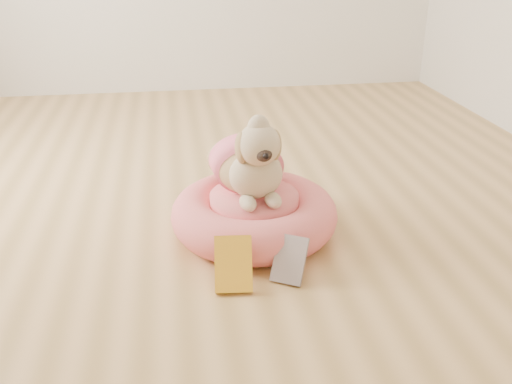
{
  "coord_description": "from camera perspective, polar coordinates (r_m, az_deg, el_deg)",
  "views": [
    {
      "loc": [
        -0.15,
        -2.39,
        1.17
      ],
      "look_at": [
        0.17,
        -0.31,
        0.21
      ],
      "focal_mm": 40.0,
      "sensor_mm": 36.0,
      "label": 1
    }
  ],
  "objects": [
    {
      "name": "book_yellow",
      "position": [
        2.05,
        -2.28,
        -7.21
      ],
      "size": [
        0.15,
        0.15,
        0.18
      ],
      "primitive_type": "cube",
      "rotation": [
        -0.61,
        0.0,
        -0.1
      ],
      "color": "#F3F419",
      "rests_on": "floor"
    },
    {
      "name": "dog",
      "position": [
        2.33,
        -0.69,
        4.37
      ],
      "size": [
        0.41,
        0.55,
        0.38
      ],
      "primitive_type": null,
      "rotation": [
        0.0,
        0.0,
        0.12
      ],
      "color": "brown",
      "rests_on": "pet_bed"
    },
    {
      "name": "floor",
      "position": [
        2.66,
        -4.64,
        -1.69
      ],
      "size": [
        4.5,
        4.5,
        0.0
      ],
      "primitive_type": "plane",
      "color": "#AC8347",
      "rests_on": "ground"
    },
    {
      "name": "pet_bed",
      "position": [
        2.41,
        -0.18,
        -2.24
      ],
      "size": [
        0.7,
        0.7,
        0.18
      ],
      "color": "#F76068",
      "rests_on": "floor"
    },
    {
      "name": "book_white",
      "position": [
        2.11,
        3.39,
        -6.76
      ],
      "size": [
        0.16,
        0.16,
        0.16
      ],
      "primitive_type": "cube",
      "rotation": [
        -0.61,
        0.0,
        -0.52
      ],
      "color": "white",
      "rests_on": "floor"
    }
  ]
}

